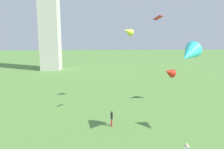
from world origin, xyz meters
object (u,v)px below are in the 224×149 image
Objects in this scene: kite_flying_0 at (128,31)px; kite_flying_7 at (169,72)px; kite_flying_4 at (189,54)px; kite_flying_5 at (158,18)px; person_2 at (112,117)px.

kite_flying_7 is at bearing 53.77° from kite_flying_0.
kite_flying_5 is (-1.50, 5.29, 3.32)m from kite_flying_4.
kite_flying_4 reaches higher than person_2.
kite_flying_0 is at bearing 52.60° from kite_flying_5.
kite_flying_4 is at bearing -22.42° from kite_flying_0.
kite_flying_5 is at bearing -19.91° from kite_flying_0.
person_2 is 10.58m from kite_flying_4.
kite_flying_5 is (2.52, -6.40, 1.43)m from kite_flying_0.
kite_flying_7 is (8.57, 8.20, 3.44)m from person_2.
kite_flying_5 is 10.61m from kite_flying_7.
person_2 is at bearing -85.36° from kite_flying_7.
kite_flying_4 is 1.22× the size of kite_flying_7.
kite_flying_5 is at bearing -73.89° from person_2.
kite_flying_0 is 0.78× the size of kite_flying_7.
kite_flying_0 is 8.39m from kite_flying_7.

